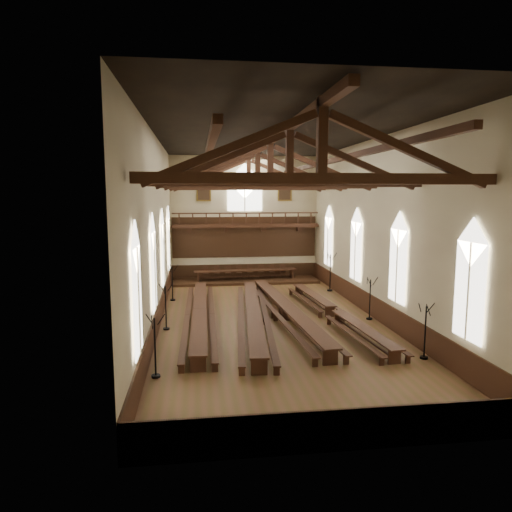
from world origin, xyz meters
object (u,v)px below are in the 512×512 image
(refectory_row_c, at_px, (286,309))
(refectory_row_d, at_px, (334,311))
(refectory_row_a, at_px, (200,312))
(candelabrum_right_mid, at_px, (370,307))
(refectory_row_b, at_px, (254,313))
(candelabrum_left_near, at_px, (155,358))
(candelabrum_right_near, at_px, (425,342))
(dais, at_px, (246,281))
(high_table, at_px, (246,271))
(candelabrum_right_far, at_px, (330,279))
(candelabrum_left_mid, at_px, (166,316))
(candelabrum_left_far, at_px, (172,290))

(refectory_row_c, relative_size, refectory_row_d, 1.07)
(refectory_row_a, distance_m, candelabrum_right_mid, 9.39)
(refectory_row_b, relative_size, candelabrum_left_near, 6.09)
(candelabrum_right_near, distance_m, candelabrum_right_mid, 6.19)
(dais, height_order, candelabrum_right_mid, candelabrum_right_mid)
(refectory_row_a, distance_m, refectory_row_c, 4.77)
(dais, relative_size, candelabrum_left_near, 4.61)
(refectory_row_a, bearing_deg, candelabrum_right_near, -35.88)
(refectory_row_c, height_order, high_table, high_table)
(refectory_row_c, xyz_separation_m, candelabrum_right_near, (4.60, -6.87, 0.15))
(refectory_row_c, bearing_deg, candelabrum_right_mid, -8.41)
(candelabrum_right_near, height_order, candelabrum_right_far, candelabrum_right_far)
(candelabrum_left_near, bearing_deg, refectory_row_b, 55.81)
(candelabrum_left_mid, xyz_separation_m, candelabrum_right_mid, (11.10, 0.49, -0.01))
(candelabrum_right_near, bearing_deg, candelabrum_right_far, 90.00)
(high_table, distance_m, candelabrum_right_far, 7.06)
(refectory_row_a, relative_size, refectory_row_c, 0.99)
(refectory_row_c, height_order, candelabrum_right_near, candelabrum_right_near)
(refectory_row_a, relative_size, candelabrum_left_near, 6.00)
(dais, bearing_deg, refectory_row_c, -84.65)
(refectory_row_d, relative_size, dais, 1.23)
(refectory_row_a, height_order, candelabrum_right_far, candelabrum_right_far)
(refectory_row_b, height_order, candelabrum_left_near, candelabrum_left_near)
(candelabrum_left_mid, distance_m, candelabrum_right_near, 12.47)
(high_table, relative_size, candelabrum_right_mid, 3.45)
(candelabrum_right_far, bearing_deg, refectory_row_c, -123.55)
(candelabrum_right_near, bearing_deg, refectory_row_d, 107.96)
(candelabrum_right_mid, bearing_deg, candelabrum_right_near, -90.00)
(refectory_row_a, relative_size, refectory_row_b, 0.98)
(candelabrum_left_far, bearing_deg, candelabrum_right_far, 8.01)
(refectory_row_b, distance_m, candelabrum_right_far, 9.98)
(refectory_row_b, height_order, refectory_row_c, refectory_row_b)
(refectory_row_d, xyz_separation_m, candelabrum_left_near, (-9.08, -6.77, 0.24))
(refectory_row_b, distance_m, dais, 11.85)
(refectory_row_c, distance_m, high_table, 11.23)
(refectory_row_a, relative_size, refectory_row_d, 1.05)
(refectory_row_b, bearing_deg, candelabrum_right_near, -43.85)
(candelabrum_left_far, height_order, candelabrum_right_near, candelabrum_right_near)
(refectory_row_b, height_order, candelabrum_left_far, candelabrum_left_far)
(refectory_row_a, distance_m, candelabrum_right_far, 11.72)
(dais, distance_m, candelabrum_right_mid, 13.15)
(refectory_row_d, distance_m, candelabrum_right_mid, 2.03)
(dais, relative_size, candelabrum_right_mid, 4.77)
(refectory_row_a, distance_m, refectory_row_b, 2.93)
(high_table, xyz_separation_m, candelabrum_right_far, (5.65, -4.23, 0.01))
(candelabrum_left_mid, height_order, candelabrum_right_near, candelabrum_right_near)
(refectory_row_d, height_order, dais, refectory_row_d)
(refectory_row_c, height_order, candelabrum_left_far, candelabrum_left_far)
(refectory_row_c, xyz_separation_m, candelabrum_right_far, (4.60, 6.94, 0.27))
(candelabrum_right_mid, distance_m, candelabrum_right_far, 7.62)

